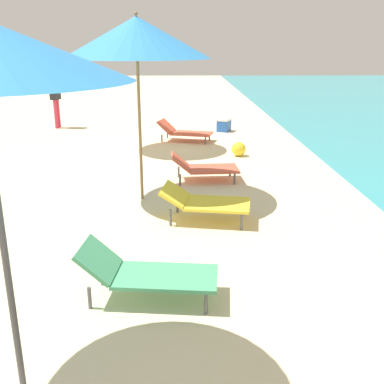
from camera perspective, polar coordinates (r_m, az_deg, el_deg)
name	(u,v)px	position (r m, az deg, el deg)	size (l,w,h in m)	color
lounger_second_shoreside	(146,272)	(4.73, -5.79, -10.00)	(1.44, 0.70, 0.59)	#4CA572
umbrella_third	(137,38)	(7.39, -6.97, 18.69)	(2.30, 2.30, 2.98)	olive
lounger_third_shoreside	(204,167)	(8.71, 1.47, 3.16)	(1.30, 0.72, 0.53)	#D8593F
lounger_third_inland	(205,201)	(6.71, 1.61, -1.20)	(1.39, 0.87, 0.52)	yellow
umbrella_farthest	(137,47)	(11.24, -6.95, 17.58)	(2.20, 2.20, 2.77)	#4C4C51
lounger_farthest_shoreside	(184,131)	(12.38, -1.01, 7.61)	(1.55, 0.98, 0.56)	#D8593F
person_walking_near	(55,93)	(14.89, -16.81, 11.87)	(0.27, 0.39, 1.78)	#D8334C
cooler_box	(224,125)	(13.87, 4.04, 8.40)	(0.48, 0.54, 0.38)	#2659B2
beach_ball	(239,149)	(10.76, 5.89, 5.38)	(0.33, 0.33, 0.33)	yellow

